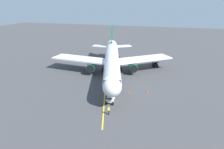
% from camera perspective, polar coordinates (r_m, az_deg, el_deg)
% --- Properties ---
extents(ground_plane, '(220.00, 220.00, 0.00)m').
position_cam_1_polar(ground_plane, '(58.52, 0.08, 0.01)').
color(ground_plane, '#424244').
extents(apron_lead_in_line, '(10.79, 38.64, 0.01)m').
position_cam_1_polar(apron_lead_in_line, '(52.71, -1.73, -2.26)').
color(apron_lead_in_line, yellow).
rests_on(apron_lead_in_line, ground).
extents(airplane, '(33.57, 39.70, 11.50)m').
position_cam_1_polar(airplane, '(57.14, -0.02, 3.74)').
color(airplane, silver).
rests_on(airplane, ground).
extents(ground_crew_marshaller, '(0.47, 0.39, 1.71)m').
position_cam_1_polar(ground_crew_marshaller, '(38.51, -0.90, -9.53)').
color(ground_crew_marshaller, '#23232D').
rests_on(ground_crew_marshaller, ground).
extents(ground_crew_wing_walker, '(0.28, 0.42, 1.71)m').
position_cam_1_polar(ground_crew_wing_walker, '(44.70, -0.16, -5.19)').
color(ground_crew_wing_walker, '#23232D').
rests_on(ground_crew_wing_walker, ground).
extents(ground_crew_loader, '(0.43, 0.47, 1.71)m').
position_cam_1_polar(ground_crew_loader, '(51.78, -2.18, -1.63)').
color(ground_crew_loader, '#23232D').
rests_on(ground_crew_loader, ground).
extents(belt_loader_near_nose, '(1.82, 4.69, 2.32)m').
position_cam_1_polar(belt_loader_near_nose, '(42.70, -0.47, -6.70)').
color(belt_loader_near_nose, white).
rests_on(belt_loader_near_nose, ground).
extents(belt_loader_portside, '(2.42, 4.73, 2.32)m').
position_cam_1_polar(belt_loader_portside, '(66.62, 11.40, 2.72)').
color(belt_loader_portside, black).
rests_on(belt_loader_portside, ground).
extents(safety_cone_nose_left, '(0.32, 0.32, 0.55)m').
position_cam_1_polar(safety_cone_nose_left, '(47.67, 9.44, -4.64)').
color(safety_cone_nose_left, '#F2590F').
rests_on(safety_cone_nose_left, ground).
extents(safety_cone_nose_right, '(0.32, 0.32, 0.55)m').
position_cam_1_polar(safety_cone_nose_right, '(47.24, 4.49, -4.65)').
color(safety_cone_nose_right, '#F2590F').
rests_on(safety_cone_nose_right, ground).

